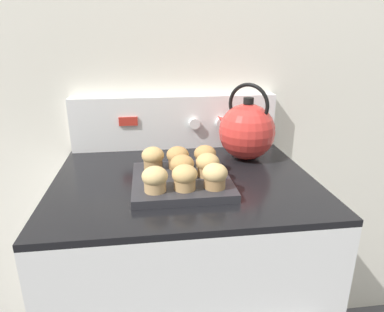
{
  "coord_description": "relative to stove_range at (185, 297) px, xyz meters",
  "views": [
    {
      "loc": [
        -0.1,
        -0.61,
        1.31
      ],
      "look_at": [
        0.02,
        0.32,
        0.98
      ],
      "focal_mm": 32.0,
      "sensor_mm": 36.0,
      "label": 1
    }
  ],
  "objects": [
    {
      "name": "wall_back",
      "position": [
        0.0,
        0.34,
        0.74
      ],
      "size": [
        8.0,
        0.05,
        2.4
      ],
      "color": "silver",
      "rests_on": "ground_plane"
    },
    {
      "name": "stove_range",
      "position": [
        0.0,
        0.0,
        0.0
      ],
      "size": [
        0.77,
        0.67,
        0.91
      ],
      "color": "white",
      "rests_on": "ground_plane"
    },
    {
      "name": "control_panel",
      "position": [
        0.0,
        0.29,
        0.55
      ],
      "size": [
        0.75,
        0.07,
        0.19
      ],
      "color": "white",
      "rests_on": "stove_range"
    },
    {
      "name": "muffin_pan",
      "position": [
        -0.01,
        -0.06,
        0.47
      ],
      "size": [
        0.27,
        0.27,
        0.02
      ],
      "color": "#28282D",
      "rests_on": "stove_range"
    },
    {
      "name": "muffin_r0_c0",
      "position": [
        -0.09,
        -0.14,
        0.51
      ],
      "size": [
        0.07,
        0.07,
        0.07
      ],
      "color": "tan",
      "rests_on": "muffin_pan"
    },
    {
      "name": "muffin_r0_c1",
      "position": [
        -0.01,
        -0.14,
        0.51
      ],
      "size": [
        0.07,
        0.07,
        0.07
      ],
      "color": "tan",
      "rests_on": "muffin_pan"
    },
    {
      "name": "muffin_r0_c2",
      "position": [
        0.07,
        -0.14,
        0.51
      ],
      "size": [
        0.07,
        0.07,
        0.07
      ],
      "color": "#A37A4C",
      "rests_on": "muffin_pan"
    },
    {
      "name": "muffin_r1_c1",
      "position": [
        -0.01,
        -0.06,
        0.51
      ],
      "size": [
        0.07,
        0.07,
        0.07
      ],
      "color": "#A37A4C",
      "rests_on": "muffin_pan"
    },
    {
      "name": "muffin_r1_c2",
      "position": [
        0.06,
        -0.06,
        0.51
      ],
      "size": [
        0.07,
        0.07,
        0.07
      ],
      "color": "tan",
      "rests_on": "muffin_pan"
    },
    {
      "name": "muffin_r2_c0",
      "position": [
        -0.09,
        0.02,
        0.51
      ],
      "size": [
        0.07,
        0.07,
        0.07
      ],
      "color": "#A37A4C",
      "rests_on": "muffin_pan"
    },
    {
      "name": "muffin_r2_c1",
      "position": [
        -0.02,
        0.02,
        0.51
      ],
      "size": [
        0.07,
        0.07,
        0.07
      ],
      "color": "olive",
      "rests_on": "muffin_pan"
    },
    {
      "name": "muffin_r2_c2",
      "position": [
        0.07,
        0.02,
        0.51
      ],
      "size": [
        0.07,
        0.07,
        0.07
      ],
      "color": "tan",
      "rests_on": "muffin_pan"
    },
    {
      "name": "tea_kettle",
      "position": [
        0.23,
        0.13,
        0.55
      ],
      "size": [
        0.2,
        0.19,
        0.26
      ],
      "color": "red",
      "rests_on": "stove_range"
    }
  ]
}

